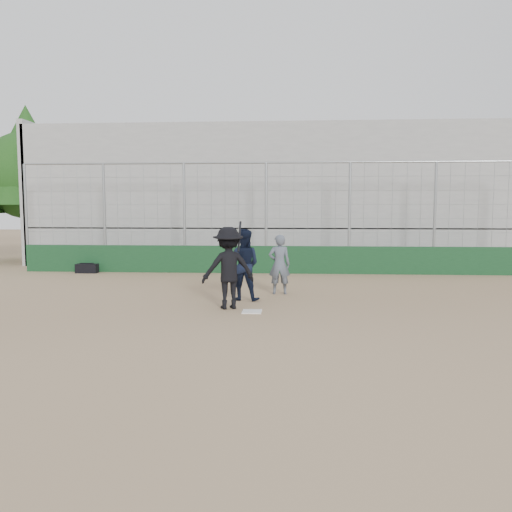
# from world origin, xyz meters

# --- Properties ---
(ground) EXTENTS (90.00, 90.00, 0.00)m
(ground) POSITION_xyz_m (0.00, 0.00, 0.00)
(ground) COLOR brown
(ground) RESTS_ON ground
(home_plate) EXTENTS (0.44, 0.44, 0.02)m
(home_plate) POSITION_xyz_m (0.00, 0.00, 0.01)
(home_plate) COLOR white
(home_plate) RESTS_ON ground
(backstop) EXTENTS (18.10, 0.25, 4.04)m
(backstop) POSITION_xyz_m (0.00, 7.00, 0.96)
(backstop) COLOR #11361A
(backstop) RESTS_ON ground
(bleachers) EXTENTS (20.25, 6.70, 6.98)m
(bleachers) POSITION_xyz_m (0.00, 11.95, 2.92)
(bleachers) COLOR gray
(bleachers) RESTS_ON ground
(tree_left) EXTENTS (4.48, 4.48, 7.00)m
(tree_left) POSITION_xyz_m (-11.00, 11.00, 4.39)
(tree_left) COLOR #3A2215
(tree_left) RESTS_ON ground
(batter_at_plate) EXTENTS (1.40, 1.06, 2.05)m
(batter_at_plate) POSITION_xyz_m (-0.59, 0.40, 0.96)
(batter_at_plate) COLOR black
(batter_at_plate) RESTS_ON ground
(catcher_crouched) EXTENTS (1.03, 0.89, 1.23)m
(catcher_crouched) POSITION_xyz_m (-0.33, 1.47, 0.61)
(catcher_crouched) COLOR black
(catcher_crouched) RESTS_ON ground
(umpire) EXTENTS (0.62, 0.43, 1.48)m
(umpire) POSITION_xyz_m (0.57, 2.49, 0.74)
(umpire) COLOR #505865
(umpire) RESTS_ON ground
(equipment_bag) EXTENTS (0.78, 0.33, 0.37)m
(equipment_bag) POSITION_xyz_m (-6.56, 6.59, 0.17)
(equipment_bag) COLOR black
(equipment_bag) RESTS_ON ground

